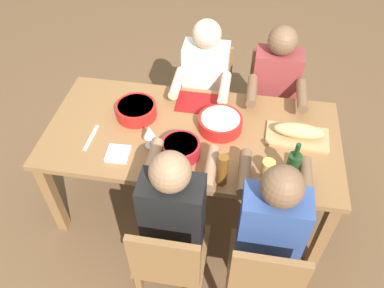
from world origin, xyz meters
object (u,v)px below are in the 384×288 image
at_px(beer_bottle, 223,170).
at_px(wine_glass, 149,133).
at_px(cup_near_right, 268,168).
at_px(chair_far_right, 270,97).
at_px(cutting_board, 297,137).
at_px(napkin_stack, 118,154).
at_px(serving_bowl_greens, 181,148).
at_px(chair_near_right, 263,275).
at_px(diner_near_right, 270,225).
at_px(diner_far_right, 274,90).
at_px(dining_table, 192,141).
at_px(diner_near_center, 174,212).
at_px(serving_bowl_pasta, 220,123).
at_px(wine_bottle, 293,167).
at_px(serving_bowl_salad, 136,110).
at_px(chair_far_center, 207,90).
at_px(chair_near_center, 169,260).
at_px(bread_loaf, 299,131).
at_px(diner_far_center, 205,83).

distance_m(beer_bottle, wine_glass, 0.53).
bearing_deg(cup_near_right, chair_far_right, 88.20).
xyz_separation_m(cutting_board, napkin_stack, (-1.10, -0.33, 0.00)).
bearing_deg(serving_bowl_greens, cutting_board, 20.15).
height_order(chair_near_right, diner_near_right, diner_near_right).
bearing_deg(diner_near_right, cup_near_right, 95.66).
bearing_deg(diner_far_right, beer_bottle, -106.55).
distance_m(dining_table, serving_bowl_greens, 0.25).
relative_size(diner_near_center, wine_glass, 7.23).
xyz_separation_m(chair_near_right, serving_bowl_greens, (-0.57, 0.58, 0.31)).
relative_size(serving_bowl_pasta, wine_bottle, 1.00).
bearing_deg(diner_near_right, serving_bowl_greens, 145.01).
xyz_separation_m(diner_far_right, beer_bottle, (-0.29, -0.98, 0.15)).
xyz_separation_m(serving_bowl_pasta, cutting_board, (0.50, -0.01, -0.04)).
height_order(diner_near_right, beer_bottle, diner_near_right).
bearing_deg(wine_bottle, chair_far_right, 95.21).
height_order(cutting_board, beer_bottle, beer_bottle).
height_order(diner_far_right, beer_bottle, diner_far_right).
relative_size(serving_bowl_salad, napkin_stack, 1.97).
distance_m(chair_far_center, wine_bottle, 1.29).
xyz_separation_m(chair_far_center, diner_near_right, (0.53, -1.38, 0.21)).
bearing_deg(chair_near_right, chair_far_center, 108.72).
distance_m(serving_bowl_salad, wine_bottle, 1.10).
bearing_deg(diner_near_right, chair_near_center, -160.91).
xyz_separation_m(serving_bowl_salad, beer_bottle, (0.64, -0.48, 0.06)).
relative_size(chair_near_center, chair_far_center, 1.00).
xyz_separation_m(serving_bowl_pasta, bread_loaf, (0.50, -0.01, 0.01)).
bearing_deg(wine_glass, serving_bowl_salad, 121.59).
bearing_deg(diner_near_center, wine_bottle, 26.26).
xyz_separation_m(dining_table, diner_far_center, (-0.00, 0.60, 0.04)).
bearing_deg(dining_table, bread_loaf, 5.08).
bearing_deg(serving_bowl_greens, serving_bowl_pasta, 52.04).
bearing_deg(wine_glass, chair_far_center, 75.82).
height_order(diner_near_center, wine_bottle, diner_near_center).
relative_size(diner_near_center, napkin_stack, 8.57).
xyz_separation_m(bread_loaf, cup_near_right, (-0.18, -0.33, -0.02)).
bearing_deg(chair_far_right, serving_bowl_pasta, -116.42).
distance_m(diner_far_right, diner_near_right, 1.20).
distance_m(chair_near_right, cutting_board, 0.90).
bearing_deg(cup_near_right, serving_bowl_pasta, 133.69).
relative_size(chair_near_right, diner_near_right, 0.71).
relative_size(bread_loaf, beer_bottle, 1.45).
bearing_deg(wine_bottle, napkin_stack, 179.19).
distance_m(dining_table, wine_glass, 0.35).
distance_m(serving_bowl_salad, napkin_stack, 0.38).
bearing_deg(cup_near_right, wine_bottle, -9.64).
bearing_deg(chair_near_center, diner_far_center, 90.00).
distance_m(diner_near_center, serving_bowl_greens, 0.41).
bearing_deg(serving_bowl_pasta, chair_near_center, -101.68).
height_order(dining_table, bread_loaf, bread_loaf).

